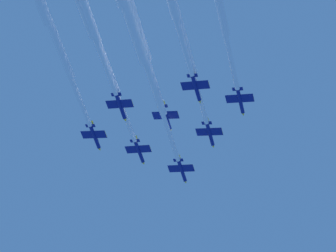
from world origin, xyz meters
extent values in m
cylinder|color=navy|center=(-14.34, 6.58, 152.48)|extent=(8.73, 5.05, 1.37)
cone|color=yellow|center=(-18.92, 8.72, 152.48)|extent=(1.73, 1.73, 1.30)
cylinder|color=black|center=(-10.04, 4.57, 152.48)|extent=(0.98, 1.18, 1.03)
ellipsoid|color=black|center=(-16.08, 7.54, 152.93)|extent=(2.11, 1.64, 0.87)
cube|color=navy|center=(-13.86, 6.34, 152.43)|extent=(5.87, 8.47, 2.53)
cube|color=yellow|center=(-15.42, 3.01, 153.60)|extent=(2.38, 1.61, 0.30)
cube|color=yellow|center=(-12.29, 9.70, 151.40)|extent=(2.38, 1.61, 0.30)
cube|color=navy|center=(-10.92, 4.98, 152.48)|extent=(2.31, 3.27, 1.01)
cube|color=yellow|center=(-10.80, 5.22, 153.39)|extent=(1.55, 1.19, 1.86)
cylinder|color=white|center=(-1.95, 0.78, 152.48)|extent=(18.71, 9.99, 1.74)
cylinder|color=white|center=(13.79, -6.27, 152.40)|extent=(19.08, 10.77, 2.61)
cylinder|color=white|center=(29.26, -13.94, 152.51)|extent=(19.45, 11.56, 3.48)
cylinder|color=navy|center=(-10.85, -7.43, 154.72)|extent=(8.72, 5.10, 1.37)
cone|color=yellow|center=(-15.41, -5.26, 154.72)|extent=(1.73, 1.73, 1.30)
cylinder|color=black|center=(-6.55, -9.46, 154.72)|extent=(0.98, 1.19, 1.03)
ellipsoid|color=black|center=(-12.58, -6.46, 155.17)|extent=(2.11, 1.65, 0.87)
cube|color=navy|center=(-10.36, -7.67, 154.67)|extent=(5.91, 8.46, 2.56)
cube|color=yellow|center=(-11.94, -10.98, 155.85)|extent=(2.38, 1.62, 0.30)
cube|color=yellow|center=(-8.78, -4.32, 153.63)|extent=(2.38, 1.62, 0.30)
cube|color=navy|center=(-7.43, -9.05, 154.72)|extent=(2.32, 3.27, 1.02)
cube|color=yellow|center=(-7.31, -8.80, 155.63)|extent=(1.55, 1.20, 1.85)
cylinder|color=white|center=(1.76, -13.41, 154.72)|extent=(19.25, 10.36, 1.74)
cylinder|color=white|center=(17.98, -20.79, 154.63)|extent=(19.63, 11.15, 2.62)
cylinder|color=white|center=(33.90, -28.79, 154.75)|extent=(20.00, 11.94, 3.49)
cylinder|color=navy|center=(-1.45, 13.06, 155.34)|extent=(8.77, 5.01, 1.40)
cone|color=yellow|center=(-6.04, 15.16, 155.34)|extent=(1.73, 1.75, 1.33)
cylinder|color=black|center=(2.87, 11.09, 155.34)|extent=(0.98, 1.20, 1.05)
ellipsoid|color=black|center=(-3.19, 14.02, 155.78)|extent=(2.12, 1.64, 0.89)
cube|color=navy|center=(-0.96, 12.83, 155.29)|extent=(5.77, 8.39, 2.86)
cube|color=yellow|center=(-2.47, 9.53, 156.61)|extent=(2.38, 1.59, 0.32)
cube|color=yellow|center=(0.56, 16.16, 154.11)|extent=(2.38, 1.59, 0.32)
cube|color=navy|center=(1.99, 11.50, 155.34)|extent=(2.27, 3.24, 1.13)
cube|color=yellow|center=(2.12, 11.78, 156.24)|extent=(1.58, 1.25, 1.84)
cylinder|color=white|center=(11.05, 7.36, 155.34)|extent=(18.92, 9.92, 1.78)
cylinder|color=white|center=(26.98, 0.40, 155.24)|extent=(19.29, 10.73, 2.67)
cylinder|color=navy|center=(2.05, -0.94, 155.70)|extent=(8.77, 5.00, 1.40)
cone|color=yellow|center=(-2.55, 1.15, 155.70)|extent=(1.73, 1.75, 1.33)
cylinder|color=black|center=(6.37, -2.90, 155.70)|extent=(0.98, 1.21, 1.05)
ellipsoid|color=black|center=(0.31, 0.02, 156.14)|extent=(2.12, 1.64, 0.89)
cube|color=navy|center=(2.53, -1.18, 155.65)|extent=(5.76, 8.38, 2.90)
cube|color=yellow|center=(1.04, -4.47, 156.99)|extent=(2.38, 1.58, 0.33)
cube|color=yellow|center=(4.05, 2.15, 154.45)|extent=(2.38, 1.58, 0.33)
cube|color=navy|center=(5.49, -2.50, 155.70)|extent=(2.26, 3.24, 1.15)
cube|color=yellow|center=(5.62, -2.22, 156.59)|extent=(1.58, 1.25, 1.83)
cylinder|color=white|center=(13.83, -6.29, 155.70)|extent=(17.25, 9.12, 1.78)
cylinder|color=white|center=(28.30, -12.56, 155.60)|extent=(17.62, 9.94, 2.68)
cylinder|color=navy|center=(-7.35, -21.43, 154.30)|extent=(8.79, 4.94, 1.39)
cone|color=yellow|center=(-11.96, -19.37, 154.30)|extent=(1.73, 1.74, 1.32)
cylinder|color=black|center=(-3.01, -23.37, 154.30)|extent=(0.97, 1.20, 1.05)
ellipsoid|color=black|center=(-9.10, -20.49, 154.74)|extent=(2.12, 1.63, 0.89)
cube|color=navy|center=(-6.86, -21.67, 154.25)|extent=(5.73, 8.41, 2.82)
cube|color=yellow|center=(-8.34, -24.98, 155.55)|extent=(2.38, 1.57, 0.32)
cube|color=yellow|center=(-5.37, -18.31, 153.09)|extent=(2.38, 1.57, 0.32)
cube|color=navy|center=(-3.90, -22.97, 154.30)|extent=(2.25, 3.25, 1.12)
cube|color=yellow|center=(-3.77, -22.69, 155.20)|extent=(1.57, 1.23, 1.84)
cylinder|color=white|center=(4.93, -26.91, 154.30)|extent=(18.35, 9.49, 1.77)
cylinder|color=white|center=(20.37, -33.50, 154.20)|extent=(18.71, 10.30, 2.66)
cylinder|color=navy|center=(11.45, 19.55, 155.26)|extent=(8.79, 4.92, 1.39)
cone|color=yellow|center=(6.83, 21.60, 155.26)|extent=(1.72, 1.73, 1.32)
cylinder|color=black|center=(15.79, 17.62, 155.26)|extent=(0.97, 1.19, 1.04)
ellipsoid|color=black|center=(9.70, 20.49, 155.71)|extent=(2.12, 1.62, 0.88)
cube|color=navy|center=(11.93, 19.32, 155.21)|extent=(5.73, 8.43, 2.74)
cube|color=yellow|center=(10.46, 15.99, 156.47)|extent=(2.38, 1.57, 0.31)
cube|color=yellow|center=(13.43, 22.68, 154.09)|extent=(2.38, 1.57, 0.31)
cube|color=navy|center=(14.90, 18.02, 155.26)|extent=(2.25, 3.26, 1.09)
cube|color=yellow|center=(15.02, 18.29, 156.16)|extent=(1.56, 1.21, 1.84)
cylinder|color=white|center=(24.01, 13.97, 155.26)|extent=(18.99, 9.73, 1.77)
cylinder|color=white|center=(40.02, 7.17, 155.17)|extent=(19.35, 10.54, 2.65)
cylinder|color=navy|center=(5.55, -14.94, 152.59)|extent=(8.78, 4.94, 1.38)
cone|color=yellow|center=(0.94, -12.88, 152.59)|extent=(1.72, 1.73, 1.31)
cylinder|color=black|center=(9.88, -16.88, 152.59)|extent=(0.97, 1.19, 1.04)
ellipsoid|color=black|center=(3.80, -14.00, 153.04)|extent=(2.11, 1.63, 0.88)
cube|color=navy|center=(6.03, -15.18, 152.55)|extent=(5.75, 8.44, 2.70)
cube|color=yellow|center=(4.54, -18.50, 153.79)|extent=(2.38, 1.58, 0.31)
cube|color=yellow|center=(7.54, -11.81, 151.44)|extent=(2.38, 1.58, 0.31)
cube|color=navy|center=(9.00, -16.49, 152.59)|extent=(2.26, 3.26, 1.07)
cube|color=yellow|center=(9.12, -16.22, 153.50)|extent=(1.56, 1.21, 1.85)
cylinder|color=white|center=(17.97, -20.50, 152.59)|extent=(18.70, 9.65, 1.76)
cylinder|color=white|center=(33.72, -27.24, 152.50)|extent=(19.06, 10.46, 2.64)
cylinder|color=navy|center=(14.94, 5.55, 152.79)|extent=(8.75, 5.08, 1.40)
cone|color=yellow|center=(10.37, 7.68, 152.79)|extent=(1.74, 1.75, 1.33)
cylinder|color=black|center=(19.25, 3.54, 152.79)|extent=(0.99, 1.20, 1.05)
ellipsoid|color=black|center=(13.21, 6.52, 153.23)|extent=(2.12, 1.66, 0.89)
cube|color=navy|center=(15.43, 5.30, 152.74)|extent=(5.83, 8.38, 2.86)
cube|color=yellow|center=(13.89, 2.03, 154.06)|extent=(2.38, 1.60, 0.32)
cube|color=yellow|center=(16.98, 8.62, 151.55)|extent=(2.38, 1.60, 0.32)
cube|color=navy|center=(18.37, 3.95, 152.79)|extent=(2.29, 3.24, 1.14)
cube|color=yellow|center=(18.50, 4.23, 153.69)|extent=(1.58, 1.26, 1.84)
cylinder|color=white|center=(27.24, -0.20, 152.79)|extent=(18.51, 9.91, 1.78)
camera|label=1|loc=(91.44, -14.80, 8.18)|focal=61.86mm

